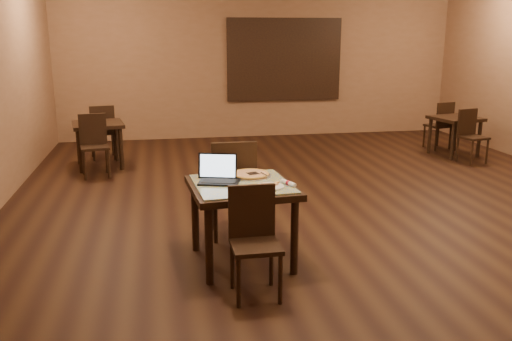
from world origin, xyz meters
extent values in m
plane|color=black|center=(0.00, 0.00, 0.00)|extent=(10.00, 10.00, 0.00)
cube|color=brown|center=(0.00, 5.00, 1.50)|extent=(8.00, 0.02, 3.00)
cube|color=#244C84|center=(0.50, 4.97, 1.55)|extent=(2.20, 0.04, 1.50)
cube|color=black|center=(0.50, 4.95, 1.55)|extent=(2.34, 0.02, 1.64)
cylinder|color=black|center=(-1.68, -1.64, 0.35)|extent=(0.07, 0.07, 0.71)
cylinder|color=black|center=(-1.75, -0.88, 0.35)|extent=(0.07, 0.07, 0.71)
cylinder|color=black|center=(-0.93, -1.57, 0.35)|extent=(0.07, 0.07, 0.71)
cylinder|color=black|center=(-0.99, -0.82, 0.35)|extent=(0.07, 0.07, 0.71)
cube|color=black|center=(-1.34, -1.23, 0.72)|extent=(0.99, 0.99, 0.06)
cube|color=#1B5BB4|center=(-1.34, -1.23, 0.76)|extent=(0.91, 0.91, 0.02)
cylinder|color=black|center=(-1.50, -2.09, 0.21)|extent=(0.04, 0.04, 0.42)
cylinder|color=black|center=(-1.50, -1.76, 0.21)|extent=(0.04, 0.04, 0.42)
cylinder|color=black|center=(-1.17, -2.09, 0.21)|extent=(0.04, 0.04, 0.42)
cylinder|color=black|center=(-1.17, -1.76, 0.21)|extent=(0.04, 0.04, 0.42)
cube|color=black|center=(-1.34, -1.93, 0.43)|extent=(0.39, 0.39, 0.04)
cube|color=black|center=(-1.34, -1.75, 0.67)|extent=(0.39, 0.04, 0.44)
cylinder|color=black|center=(-1.14, -0.33, 0.24)|extent=(0.04, 0.04, 0.48)
cylinder|color=black|center=(-1.14, -0.72, 0.24)|extent=(0.04, 0.04, 0.48)
cylinder|color=black|center=(-1.53, -0.33, 0.24)|extent=(0.04, 0.04, 0.48)
cylinder|color=black|center=(-1.53, -0.72, 0.24)|extent=(0.04, 0.04, 0.48)
cube|color=black|center=(-1.34, -0.53, 0.51)|extent=(0.45, 0.45, 0.04)
cube|color=black|center=(-1.34, -0.73, 0.79)|extent=(0.45, 0.05, 0.52)
cube|color=black|center=(-1.54, -1.18, 0.77)|extent=(0.42, 0.34, 0.02)
cube|color=black|center=(-1.54, -1.05, 0.89)|extent=(0.36, 0.15, 0.24)
cube|color=silver|center=(-1.54, -1.06, 0.89)|extent=(0.33, 0.13, 0.20)
cylinder|color=white|center=(-1.12, -1.41, 0.77)|extent=(0.25, 0.25, 0.01)
cylinder|color=silver|center=(-1.22, -0.99, 0.77)|extent=(0.40, 0.40, 0.01)
cylinder|color=beige|center=(-1.22, -0.99, 0.78)|extent=(0.34, 0.34, 0.02)
torus|color=gold|center=(-1.22, -0.99, 0.78)|extent=(0.36, 0.36, 0.02)
cube|color=silver|center=(-1.20, -1.01, 0.79)|extent=(0.16, 0.28, 0.01)
cylinder|color=white|center=(-0.94, -1.37, 0.78)|extent=(0.11, 0.18, 0.04)
cylinder|color=maroon|center=(-0.94, -1.37, 0.78)|extent=(0.05, 0.05, 0.04)
cylinder|color=black|center=(2.78, 2.27, 0.32)|extent=(0.06, 0.06, 0.64)
cylinder|color=black|center=(2.66, 2.83, 0.32)|extent=(0.06, 0.06, 0.64)
cylinder|color=black|center=(3.34, 2.39, 0.32)|extent=(0.06, 0.06, 0.64)
cylinder|color=black|center=(3.22, 2.95, 0.32)|extent=(0.06, 0.06, 0.64)
cube|color=black|center=(3.00, 2.61, 0.65)|extent=(0.85, 0.85, 0.05)
cylinder|color=black|center=(2.88, 1.83, 0.20)|extent=(0.04, 0.04, 0.40)
cylinder|color=black|center=(2.81, 2.15, 0.20)|extent=(0.04, 0.04, 0.40)
cylinder|color=black|center=(3.19, 1.90, 0.20)|extent=(0.04, 0.04, 0.40)
cylinder|color=black|center=(3.12, 2.22, 0.20)|extent=(0.04, 0.04, 0.40)
cube|color=black|center=(3.00, 2.03, 0.42)|extent=(0.45, 0.45, 0.04)
cube|color=black|center=(2.96, 2.19, 0.65)|extent=(0.38, 0.11, 0.43)
cylinder|color=black|center=(3.12, 3.38, 0.20)|extent=(0.04, 0.04, 0.40)
cylinder|color=black|center=(3.19, 3.07, 0.20)|extent=(0.04, 0.04, 0.40)
cylinder|color=black|center=(2.81, 3.32, 0.20)|extent=(0.04, 0.04, 0.40)
cylinder|color=black|center=(2.88, 3.00, 0.20)|extent=(0.04, 0.04, 0.40)
cube|color=black|center=(3.00, 3.19, 0.42)|extent=(0.45, 0.45, 0.04)
cube|color=black|center=(3.04, 3.03, 0.65)|extent=(0.38, 0.11, 0.43)
cylinder|color=black|center=(-3.25, 2.48, 0.34)|extent=(0.07, 0.07, 0.67)
cylinder|color=black|center=(-3.35, 3.08, 0.34)|extent=(0.07, 0.07, 0.67)
cylinder|color=black|center=(-2.65, 2.58, 0.34)|extent=(0.07, 0.07, 0.67)
cylinder|color=black|center=(-2.75, 3.18, 0.34)|extent=(0.07, 0.07, 0.67)
cube|color=black|center=(-3.00, 2.83, 0.68)|extent=(0.88, 0.88, 0.06)
cylinder|color=black|center=(-3.14, 2.02, 0.21)|extent=(0.04, 0.04, 0.43)
cylinder|color=black|center=(-3.20, 2.35, 0.21)|extent=(0.04, 0.04, 0.43)
cylinder|color=black|center=(-2.80, 2.07, 0.21)|extent=(0.04, 0.04, 0.43)
cylinder|color=black|center=(-2.86, 2.41, 0.21)|extent=(0.04, 0.04, 0.43)
cube|color=black|center=(-3.00, 2.21, 0.45)|extent=(0.46, 0.46, 0.04)
cube|color=black|center=(-3.03, 2.39, 0.69)|extent=(0.40, 0.11, 0.45)
cylinder|color=black|center=(-2.86, 3.64, 0.21)|extent=(0.04, 0.04, 0.43)
cylinder|color=black|center=(-2.80, 3.31, 0.21)|extent=(0.04, 0.04, 0.43)
cylinder|color=black|center=(-3.20, 3.58, 0.21)|extent=(0.04, 0.04, 0.43)
cylinder|color=black|center=(-3.14, 3.25, 0.21)|extent=(0.04, 0.04, 0.43)
cube|color=black|center=(-3.00, 3.45, 0.45)|extent=(0.46, 0.46, 0.04)
cube|color=black|center=(-2.97, 3.27, 0.69)|extent=(0.40, 0.11, 0.45)
camera|label=1|loc=(-2.06, -5.90, 2.09)|focal=38.00mm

